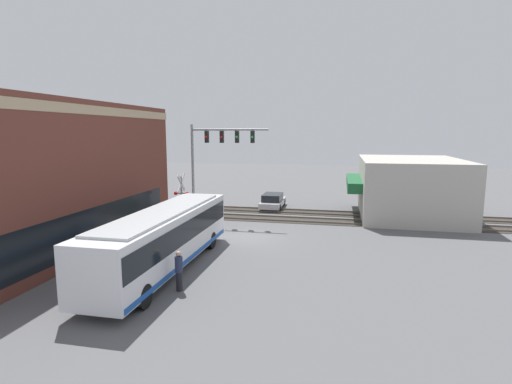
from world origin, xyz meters
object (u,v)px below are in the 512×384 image
Objects in this scene: parked_car_silver at (273,201)px; city_bus at (164,237)px; crossing_signal at (181,193)px; pedestrian_at_crossing at (195,211)px; pedestrian_near_bus at (179,270)px.

city_bus is at bearing 171.48° from parked_car_silver.
crossing_signal is 2.05× the size of pedestrian_at_crossing.
pedestrian_at_crossing reaches higher than pedestrian_near_bus.
parked_car_silver is at bearing -38.21° from crossing_signal.
crossing_signal reaches higher than parked_car_silver.
pedestrian_at_crossing is at bearing 12.02° from city_bus.
crossing_signal is 13.47m from pedestrian_near_bus.
crossing_signal is 1.72m from pedestrian_at_crossing.
city_bus is at bearing 36.69° from pedestrian_near_bus.
city_bus is 10.51m from crossing_signal.
crossing_signal is (10.00, 3.19, 0.60)m from city_bus.
city_bus is 6.68× the size of pedestrian_at_crossing.
crossing_signal reaches higher than city_bus.
parked_car_silver is 2.47× the size of pedestrian_at_crossing.
parked_car_silver is 19.81m from pedestrian_near_bus.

